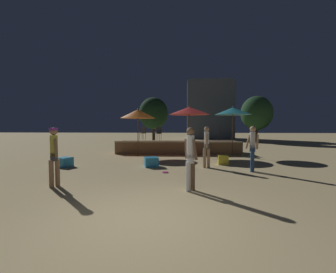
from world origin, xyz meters
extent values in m
plane|color=tan|center=(0.00, 0.00, 0.00)|extent=(120.00, 120.00, 0.00)
cube|color=olive|center=(0.37, 10.92, 0.38)|extent=(7.96, 2.21, 0.76)
cube|color=#CCB793|center=(0.37, 9.86, 0.80)|extent=(7.96, 0.12, 0.08)
cylinder|color=brown|center=(1.08, 9.46, 1.24)|extent=(0.05, 0.05, 2.47)
cone|color=red|center=(1.08, 9.46, 2.70)|extent=(2.43, 2.43, 0.46)
sphere|color=red|center=(1.08, 9.46, 2.97)|extent=(0.08, 0.08, 0.08)
cylinder|color=brown|center=(-1.99, 9.24, 1.13)|extent=(0.05, 0.05, 2.25)
cone|color=orange|center=(-1.99, 9.24, 2.51)|extent=(2.09, 2.09, 0.52)
sphere|color=orange|center=(-1.99, 9.24, 2.81)|extent=(0.08, 0.08, 0.08)
cylinder|color=brown|center=(3.65, 9.53, 1.23)|extent=(0.05, 0.05, 2.46)
cone|color=teal|center=(3.65, 9.53, 2.67)|extent=(2.12, 2.12, 0.42)
sphere|color=teal|center=(3.65, 9.53, 2.92)|extent=(0.08, 0.08, 0.08)
cube|color=#2D9EDB|center=(-0.68, 5.63, 0.20)|extent=(0.72, 0.72, 0.41)
cube|color=yellow|center=(2.57, 6.44, 0.22)|extent=(0.47, 0.47, 0.43)
cube|color=#2D9EDB|center=(-4.45, 5.34, 0.20)|extent=(0.69, 0.69, 0.41)
cylinder|color=tan|center=(1.63, 5.54, 0.41)|extent=(0.13, 0.13, 0.81)
cylinder|color=tan|center=(1.80, 5.54, 0.41)|extent=(0.13, 0.13, 0.81)
cylinder|color=#72664C|center=(1.72, 5.54, 0.89)|extent=(0.21, 0.21, 0.24)
cylinder|color=white|center=(1.72, 5.54, 1.22)|extent=(0.21, 0.21, 0.62)
cylinder|color=tan|center=(1.71, 5.37, 1.15)|extent=(0.09, 0.13, 0.56)
cylinder|color=tan|center=(1.72, 5.71, 1.15)|extent=(0.09, 0.17, 0.56)
sphere|color=tan|center=(1.72, 5.54, 1.64)|extent=(0.22, 0.22, 0.22)
cylinder|color=brown|center=(0.99, 2.05, 0.40)|extent=(0.13, 0.13, 0.80)
cylinder|color=white|center=(0.86, 1.94, 0.40)|extent=(0.13, 0.13, 0.80)
cylinder|color=white|center=(0.92, 2.00, 0.88)|extent=(0.21, 0.21, 0.24)
cylinder|color=white|center=(0.92, 2.00, 1.21)|extent=(0.21, 0.21, 0.61)
cylinder|color=brown|center=(0.81, 2.12, 1.14)|extent=(0.14, 0.14, 0.55)
cylinder|color=brown|center=(1.04, 1.87, 1.14)|extent=(0.18, 0.19, 0.55)
sphere|color=brown|center=(0.92, 2.00, 1.62)|extent=(0.22, 0.22, 0.22)
cylinder|color=#2D4C7F|center=(3.44, 4.87, 0.41)|extent=(0.13, 0.13, 0.82)
cylinder|color=#2D4C7F|center=(3.37, 4.71, 0.41)|extent=(0.13, 0.13, 0.82)
cylinder|color=#2D4C7F|center=(3.41, 4.79, 0.90)|extent=(0.21, 0.21, 0.24)
cylinder|color=white|center=(3.41, 4.79, 1.23)|extent=(0.21, 0.21, 0.63)
cylinder|color=tan|center=(3.25, 4.86, 1.16)|extent=(0.22, 0.16, 0.56)
cylinder|color=tan|center=(3.56, 4.72, 1.16)|extent=(0.12, 0.11, 0.56)
sphere|color=tan|center=(3.41, 4.79, 1.66)|extent=(0.22, 0.22, 0.22)
cylinder|color=#997051|center=(-3.05, 2.08, 0.40)|extent=(0.13, 0.13, 0.79)
cylinder|color=#997051|center=(-2.94, 2.21, 0.40)|extent=(0.13, 0.13, 0.79)
cylinder|color=#3F3F47|center=(-3.00, 2.14, 0.87)|extent=(0.20, 0.20, 0.24)
cylinder|color=#D8D14C|center=(-3.00, 2.14, 1.20)|extent=(0.20, 0.20, 0.61)
cylinder|color=#997051|center=(-2.87, 2.03, 1.13)|extent=(0.18, 0.17, 0.55)
cylinder|color=#997051|center=(-3.12, 2.25, 1.13)|extent=(0.22, 0.21, 0.54)
sphere|color=#997051|center=(-3.00, 2.14, 1.61)|extent=(0.22, 0.22, 0.22)
cylinder|color=purple|center=(-3.00, 2.14, 1.68)|extent=(0.24, 0.24, 0.07)
cylinder|color=#2D3338|center=(-1.11, 10.42, 1.07)|extent=(0.02, 0.02, 0.45)
cylinder|color=#2D3338|center=(-0.82, 10.32, 1.07)|extent=(0.02, 0.02, 0.45)
cylinder|color=#2D3338|center=(-1.01, 10.70, 1.07)|extent=(0.02, 0.02, 0.45)
cylinder|color=#2D3338|center=(-0.73, 10.61, 1.07)|extent=(0.02, 0.02, 0.45)
cylinder|color=#2D3338|center=(-0.92, 10.51, 1.29)|extent=(0.40, 0.40, 0.02)
cube|color=#2D3338|center=(-0.86, 10.67, 1.52)|extent=(0.35, 0.15, 0.45)
cylinder|color=#2D3338|center=(2.17, 11.24, 1.07)|extent=(0.02, 0.02, 0.45)
cylinder|color=#2D3338|center=(2.20, 11.54, 1.07)|extent=(0.02, 0.02, 0.45)
cylinder|color=#2D3338|center=(1.87, 11.27, 1.07)|extent=(0.02, 0.02, 0.45)
cylinder|color=#2D3338|center=(1.90, 11.57, 1.07)|extent=(0.02, 0.02, 0.45)
cylinder|color=#2D3338|center=(2.04, 11.41, 1.29)|extent=(0.40, 0.40, 0.02)
cube|color=#2D3338|center=(1.87, 11.43, 1.52)|extent=(0.06, 0.36, 0.45)
cylinder|color=#47474C|center=(-2.08, 11.49, 1.07)|extent=(0.02, 0.02, 0.45)
cylinder|color=#47474C|center=(-2.30, 11.28, 1.07)|extent=(0.02, 0.02, 0.45)
cylinder|color=#47474C|center=(-1.87, 11.28, 1.07)|extent=(0.02, 0.02, 0.45)
cylinder|color=#47474C|center=(-2.08, 11.07, 1.07)|extent=(0.02, 0.02, 0.45)
cylinder|color=#47474C|center=(-2.08, 11.28, 1.29)|extent=(0.40, 0.40, 0.02)
cube|color=#47474C|center=(-1.96, 11.16, 1.52)|extent=(0.28, 0.27, 0.45)
cylinder|color=#2D3338|center=(2.79, 10.62, 1.07)|extent=(0.02, 0.02, 0.45)
cylinder|color=#2D3338|center=(2.74, 10.33, 1.07)|extent=(0.02, 0.02, 0.45)
cylinder|color=#2D3338|center=(3.08, 10.57, 1.07)|extent=(0.02, 0.02, 0.45)
cylinder|color=#2D3338|center=(3.03, 10.28, 1.07)|extent=(0.02, 0.02, 0.45)
cylinder|color=#2D3338|center=(2.91, 10.45, 1.29)|extent=(0.40, 0.40, 0.02)
cube|color=#2D3338|center=(3.08, 10.42, 1.52)|extent=(0.09, 0.36, 0.45)
cylinder|color=#E54C99|center=(0.05, 4.36, 0.02)|extent=(0.23, 0.23, 0.03)
cylinder|color=#3D2B1C|center=(8.75, 21.20, 0.86)|extent=(0.28, 0.28, 1.71)
ellipsoid|color=#1E4223|center=(8.75, 21.20, 3.24)|extent=(3.39, 3.39, 3.73)
cylinder|color=#3D2B1C|center=(-2.35, 18.95, 0.90)|extent=(0.28, 0.28, 1.79)
ellipsoid|color=#19381E|center=(-2.35, 18.95, 3.13)|extent=(2.97, 2.97, 3.27)
cube|color=#4C5666|center=(4.62, 29.88, 4.22)|extent=(6.62, 4.47, 8.45)
camera|label=1|loc=(0.73, -4.06, 1.74)|focal=24.00mm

